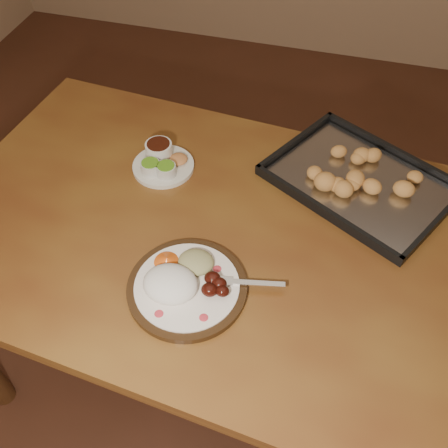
% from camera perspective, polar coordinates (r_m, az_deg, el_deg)
% --- Properties ---
extents(ground, '(4.00, 4.00, 0.00)m').
position_cam_1_polar(ground, '(2.00, 0.87, -9.57)').
color(ground, '#532B1C').
rests_on(ground, ground).
extents(dining_table, '(1.57, 1.03, 0.75)m').
position_cam_1_polar(dining_table, '(1.32, 0.33, -3.60)').
color(dining_table, brown).
rests_on(dining_table, ground).
extents(dinner_plate, '(0.35, 0.27, 0.06)m').
position_cam_1_polar(dinner_plate, '(1.13, -4.59, -6.79)').
color(dinner_plate, black).
rests_on(dinner_plate, dining_table).
extents(condiment_saucer, '(0.17, 0.17, 0.06)m').
position_cam_1_polar(condiment_saucer, '(1.41, -7.12, 7.11)').
color(condiment_saucer, silver).
rests_on(condiment_saucer, dining_table).
extents(baking_tray, '(0.57, 0.52, 0.05)m').
position_cam_1_polar(baking_tray, '(1.40, 15.27, 4.94)').
color(baking_tray, black).
rests_on(baking_tray, dining_table).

